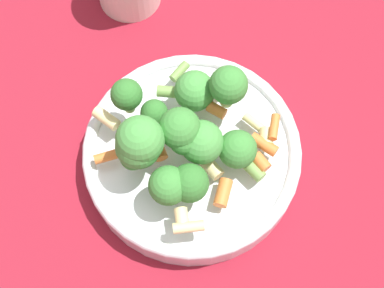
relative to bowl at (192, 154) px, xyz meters
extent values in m
plane|color=maroon|center=(0.00, 0.00, -0.02)|extent=(3.00, 3.00, 0.00)
cylinder|color=silver|center=(0.00, 0.00, -0.01)|extent=(0.23, 0.23, 0.04)
torus|color=silver|center=(0.00, 0.00, 0.01)|extent=(0.23, 0.23, 0.01)
cylinder|color=#8CB766|center=(-0.04, 0.02, 0.03)|extent=(0.01, 0.01, 0.01)
sphere|color=#3D8438|center=(-0.04, 0.02, 0.05)|extent=(0.04, 0.04, 0.04)
cylinder|color=#8CB766|center=(-0.04, -0.04, 0.05)|extent=(0.01, 0.01, 0.02)
sphere|color=#3D8438|center=(-0.04, -0.04, 0.08)|extent=(0.04, 0.04, 0.04)
cylinder|color=#8CB766|center=(-0.01, 0.01, 0.03)|extent=(0.02, 0.02, 0.02)
sphere|color=#479342|center=(-0.01, 0.01, 0.06)|extent=(0.04, 0.04, 0.04)
cylinder|color=#8CB766|center=(0.05, 0.01, 0.05)|extent=(0.02, 0.02, 0.02)
sphere|color=#479342|center=(0.05, 0.01, 0.07)|extent=(0.04, 0.04, 0.04)
cylinder|color=#8CB766|center=(0.01, 0.00, 0.04)|extent=(0.01, 0.01, 0.02)
sphere|color=#3D8438|center=(0.01, 0.00, 0.07)|extent=(0.04, 0.04, 0.04)
cylinder|color=#8CB766|center=(0.03, 0.05, 0.03)|extent=(0.01, 0.01, 0.02)
sphere|color=#3D8438|center=(0.03, 0.05, 0.06)|extent=(0.04, 0.04, 0.04)
cylinder|color=#8CB766|center=(0.05, 0.01, 0.05)|extent=(0.02, 0.02, 0.02)
sphere|color=#479342|center=(0.05, 0.01, 0.08)|extent=(0.05, 0.05, 0.05)
cylinder|color=#8CB766|center=(0.03, -0.03, 0.03)|extent=(0.01, 0.01, 0.01)
sphere|color=#33722D|center=(0.03, -0.03, 0.05)|extent=(0.03, 0.03, 0.03)
cylinder|color=#8CB766|center=(0.06, -0.05, 0.05)|extent=(0.01, 0.01, 0.02)
sphere|color=#33722D|center=(0.06, -0.05, 0.07)|extent=(0.03, 0.03, 0.03)
cylinder|color=#8CB766|center=(0.01, 0.01, 0.05)|extent=(0.01, 0.01, 0.01)
sphere|color=#3D8438|center=(0.01, 0.01, 0.07)|extent=(0.03, 0.03, 0.03)
cylinder|color=#8CB766|center=(-0.01, -0.05, 0.03)|extent=(0.02, 0.02, 0.01)
sphere|color=#479342|center=(-0.01, -0.05, 0.05)|extent=(0.04, 0.04, 0.04)
cylinder|color=#8CB766|center=(0.01, 0.05, 0.03)|extent=(0.01, 0.01, 0.01)
sphere|color=#33722D|center=(0.01, 0.05, 0.06)|extent=(0.04, 0.04, 0.04)
cylinder|color=#8CB766|center=(0.06, 0.01, 0.03)|extent=(0.01, 0.01, 0.01)
sphere|color=#33722D|center=(0.06, 0.01, 0.05)|extent=(0.03, 0.03, 0.03)
cylinder|color=orange|center=(-0.02, 0.06, 0.03)|extent=(0.02, 0.03, 0.01)
cylinder|color=#729E4C|center=(-0.04, -0.05, 0.05)|extent=(0.03, 0.02, 0.01)
cylinder|color=orange|center=(0.04, 0.00, 0.03)|extent=(0.02, 0.03, 0.01)
cylinder|color=#729E4C|center=(0.00, -0.09, 0.03)|extent=(0.02, 0.02, 0.01)
cylinder|color=beige|center=(-0.02, 0.03, 0.03)|extent=(0.02, 0.03, 0.01)
cylinder|color=orange|center=(0.09, 0.00, 0.03)|extent=(0.03, 0.01, 0.01)
cylinder|color=beige|center=(-0.08, 0.01, 0.03)|extent=(0.02, 0.02, 0.01)
cylinder|color=beige|center=(-0.07, -0.01, 0.03)|extent=(0.03, 0.03, 0.01)
cylinder|color=#729E4C|center=(0.02, -0.06, 0.04)|extent=(0.03, 0.02, 0.01)
cylinder|color=beige|center=(0.08, -0.04, 0.04)|extent=(0.03, 0.03, 0.01)
cylinder|color=orange|center=(-0.06, 0.03, 0.04)|extent=(0.02, 0.02, 0.01)
cylinder|color=orange|center=(-0.03, -0.03, 0.05)|extent=(0.02, 0.02, 0.01)
cylinder|color=beige|center=(0.02, 0.09, 0.04)|extent=(0.03, 0.01, 0.01)
cylinder|color=#729E4C|center=(-0.06, 0.04, 0.03)|extent=(0.02, 0.03, 0.01)
cylinder|color=orange|center=(-0.03, -0.06, 0.03)|extent=(0.03, 0.01, 0.01)
cylinder|color=beige|center=(0.02, 0.08, 0.04)|extent=(0.01, 0.02, 0.01)
cylinder|color=orange|center=(-0.09, 0.00, 0.04)|extent=(0.02, 0.03, 0.01)
cylinder|color=orange|center=(-0.07, 0.01, 0.03)|extent=(0.03, 0.03, 0.01)
camera|label=1|loc=(0.03, 0.21, 0.54)|focal=50.00mm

